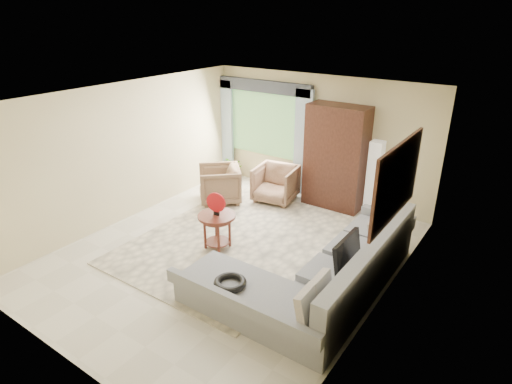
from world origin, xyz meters
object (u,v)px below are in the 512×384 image
Objects in this scene: sectional_sofa at (323,278)px; coffee_table at (217,231)px; potted_plant at (234,169)px; floor_lamp at (374,179)px; armchair_right at (275,184)px; tv_screen at (347,253)px; armoire at (336,157)px; armchair_left at (220,184)px.

sectional_sofa reaches higher than coffee_table.
potted_plant is 0.39× the size of floor_lamp.
tv_screen is at bearing -50.42° from armchair_right.
armchair_right is 0.56× the size of floor_lamp.
armchair_right is 1.38m from armoire.
sectional_sofa is 4.68× the size of tv_screen.
sectional_sofa is 2.31× the size of floor_lamp.
tv_screen is 1.28× the size of potted_plant.
coffee_table is 2.26m from armchair_right.
coffee_table is at bearing -5.01° from armchair_left.
armchair_left is at bearing 152.69° from sectional_sofa.
armchair_left is 2.47m from armoire.
coffee_table is at bearing -92.65° from armchair_right.
armchair_left is 1.25m from potted_plant.
coffee_table is 3.19m from potted_plant.
armchair_left is at bearing 128.21° from coffee_table.
tv_screen is 3.90m from armchair_left.
tv_screen is 0.49× the size of floor_lamp.
armchair_right is (0.95, 0.70, -0.00)m from armchair_left.
tv_screen is 2.92m from floor_lamp.
potted_plant is (-1.45, 0.44, -0.10)m from armchair_right.
sectional_sofa is 2.08m from coffee_table.
floor_lamp reaches higher than sectional_sofa.
armchair_left is (-1.22, 1.55, 0.05)m from coffee_table.
armchair_right is (-2.60, 2.27, -0.33)m from tv_screen.
tv_screen is 0.87× the size of armchair_right.
potted_plant is at bearing -177.99° from floor_lamp.
tv_screen is at bearing 22.94° from armchair_left.
potted_plant is (-0.50, 1.14, -0.10)m from armchair_left.
armchair_right is at bearing 96.72° from coffee_table.
armoire reaches higher than coffee_table.
floor_lamp reaches higher than coffee_table.
armoire is at bearing 73.02° from coffee_table.
floor_lamp is at bearing 70.55° from armchair_left.
armoire is at bearing 77.01° from armchair_left.
armchair_right is at bearing 134.29° from sectional_sofa.
armchair_left reaches higher than coffee_table.
sectional_sofa is 5.45× the size of coffee_table.
coffee_table is 1.97m from armchair_left.
armoire is at bearing 113.06° from sectional_sofa.
coffee_table is at bearing -120.28° from floor_lamp.
armoire is at bearing 1.30° from potted_plant.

